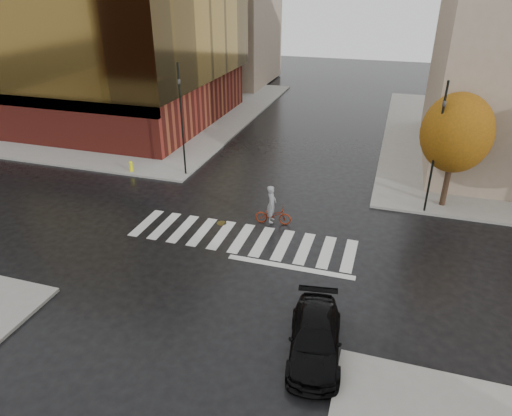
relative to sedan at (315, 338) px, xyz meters
The scene contains 11 objects.
ground 8.06m from the sedan, 129.09° to the left, with size 120.00×120.00×0.00m, color black.
sidewalk_nw 37.71m from the sedan, 133.74° to the left, with size 30.00×30.00×0.15m, color gray.
crosswalk 8.46m from the sedan, 126.95° to the left, with size 12.00×3.00×0.01m, color silver.
office_glass 37.12m from the sedan, 138.17° to the left, with size 27.00×19.00×16.00m.
tree_ne_a 14.99m from the sedan, 70.12° to the left, with size 3.80×3.80×6.50m.
sedan is the anchor object (origin of this frame).
cyclist 9.60m from the sedan, 114.47° to the left, with size 2.03×0.92×2.22m.
traffic_light_nw 18.00m from the sedan, 130.16° to the left, with size 0.21×0.18×7.26m.
traffic_light_ne 13.63m from the sedan, 72.59° to the left, with size 0.20×0.22×7.27m.
fire_hydrant 19.73m from the sedan, 139.79° to the left, with size 0.26×0.26×0.73m.
manhole 10.35m from the sedan, 129.90° to the left, with size 0.54×0.54×0.01m, color #4F441C.
Camera 1 is at (6.73, -18.55, 12.01)m, focal length 32.00 mm.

